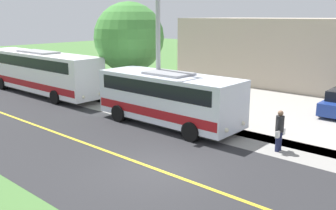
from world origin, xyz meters
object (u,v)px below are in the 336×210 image
Objects in this scene: shuttle_bus_front at (169,96)px; pedestrian_with_bags at (280,129)px; transit_bus_rear at (40,70)px; street_light_pole at (157,32)px; commercial_building at (332,53)px; tree_curbside at (129,38)px.

pedestrian_with_bags is (-0.19, 5.91, -0.58)m from shuttle_bus_front.
transit_bus_rear is at bearing -89.02° from pedestrian_with_bags.
pedestrian_with_bags is 0.20× the size of street_light_pole.
street_light_pole is at bearing -91.01° from pedestrian_with_bags.
street_light_pole reaches higher than commercial_building.
transit_bus_rear is 0.51× the size of commercial_building.
street_light_pole is (-0.12, -7.01, 3.74)m from pedestrian_with_bags.
shuttle_bus_front is at bearing 74.15° from street_light_pole.
shuttle_bus_front is at bearing -8.16° from commercial_building.
transit_bus_rear is at bearing -64.77° from tree_curbside.
shuttle_bus_front reaches higher than pedestrian_with_bags.
commercial_building is at bearing -168.12° from pedestrian_with_bags.
tree_curbside is at bearing -102.61° from pedestrian_with_bags.
shuttle_bus_front is at bearing -88.18° from pedestrian_with_bags.
street_light_pole is 5.44m from tree_curbside.
transit_bus_rear is 18.07m from pedestrian_with_bags.
pedestrian_with_bags is at bearing 90.98° from transit_bus_rear.
street_light_pole reaches higher than transit_bus_rear.
pedestrian_with_bags is at bearing 11.88° from commercial_building.
shuttle_bus_front is 17.04m from commercial_building.
transit_bus_rear is (0.12, -12.14, 0.17)m from shuttle_bus_front.
street_light_pole is 17.01m from commercial_building.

